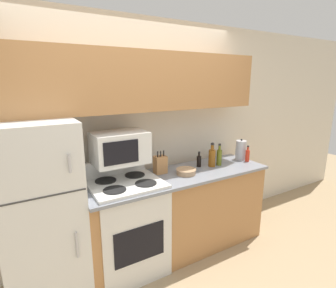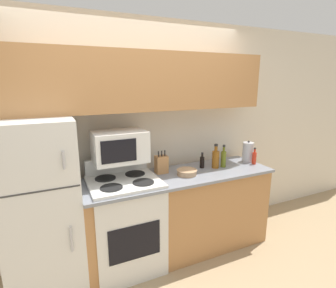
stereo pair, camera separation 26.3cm
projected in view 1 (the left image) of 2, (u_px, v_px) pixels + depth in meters
name	position (u px, v px, depth m)	size (l,w,h in m)	color
ground_plane	(167.00, 274.00, 2.64)	(12.00, 12.00, 0.00)	tan
wall_back	(136.00, 138.00, 2.92)	(8.00, 0.05, 2.55)	beige
lower_cabinets	(178.00, 212.00, 2.93)	(2.07, 0.63, 0.93)	#B27A47
refrigerator	(42.00, 214.00, 2.21)	(0.63, 0.69, 1.60)	silver
upper_cabinets	(142.00, 81.00, 2.61)	(2.70, 0.34, 0.58)	#B27A47
stove	(127.00, 226.00, 2.61)	(0.68, 0.61, 1.12)	silver
microwave	(120.00, 148.00, 2.51)	(0.51, 0.36, 0.30)	silver
knife_block	(160.00, 165.00, 2.80)	(0.13, 0.10, 0.25)	#B27A47
bowl	(186.00, 171.00, 2.79)	(0.22, 0.22, 0.06)	tan
bottle_hot_sauce	(247.00, 155.00, 3.22)	(0.05, 0.05, 0.20)	red
bottle_olive_oil	(219.00, 157.00, 3.07)	(0.06, 0.06, 0.26)	#5B6619
bottle_whiskey	(212.00, 157.00, 3.02)	(0.08, 0.08, 0.28)	brown
bottle_soy_sauce	(199.00, 161.00, 3.02)	(0.05, 0.05, 0.18)	black
kettle	(241.00, 150.00, 3.30)	(0.13, 0.13, 0.26)	#B7B7BC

